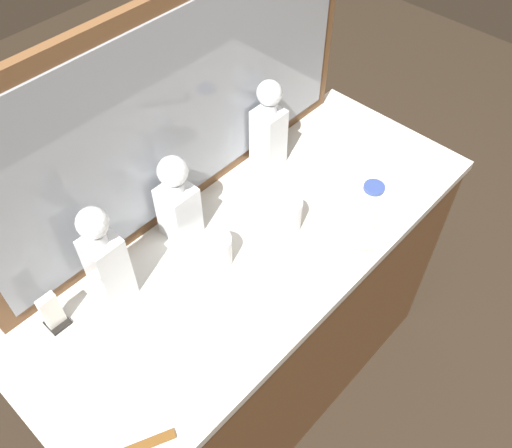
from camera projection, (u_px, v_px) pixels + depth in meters
The scene contains 12 objects.
ground_plane at pixel (256, 384), 2.17m from camera, with size 6.00×6.00×0.00m, color #2D2319.
dresser at pixel (256, 327), 1.82m from camera, with size 1.39×0.55×0.90m.
dresser_mirror at pixel (180, 111), 1.36m from camera, with size 1.22×0.03×0.62m.
crystal_decanter_right at pixel (106, 263), 1.29m from camera, with size 0.08×0.08×0.30m.
crystal_decanter_front at pixel (269, 132), 1.60m from camera, with size 0.08×0.08×0.29m.
crystal_decanter_far_left at pixel (178, 205), 1.43m from camera, with size 0.09×0.09×0.27m.
crystal_tumbler_far_left at pixel (286, 215), 1.49m from camera, with size 0.09×0.09×0.10m.
crystal_tumbler_left at pixel (217, 251), 1.42m from camera, with size 0.08×0.08×0.09m.
silver_brush_left at pixel (363, 227), 1.51m from camera, with size 0.17×0.14×0.02m.
porcelain_dish at pixel (374, 188), 1.61m from camera, with size 0.06×0.06×0.01m.
tortoiseshell_comb at pixel (148, 444), 1.14m from camera, with size 0.12×0.07×0.01m.
napkin_holder at pixel (53, 313), 1.29m from camera, with size 0.05×0.05×0.11m.
Camera 1 is at (-0.68, -0.63, 2.06)m, focal length 38.55 mm.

